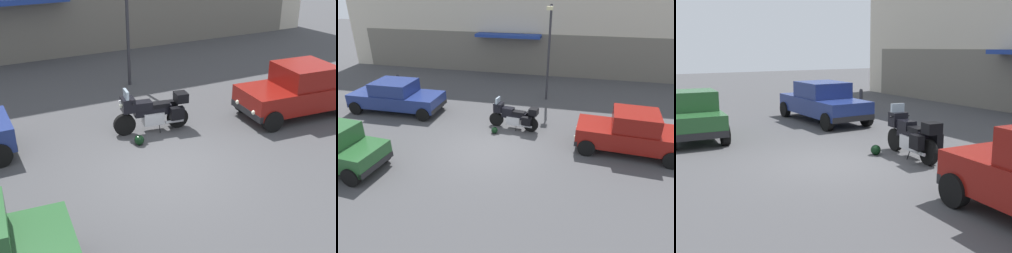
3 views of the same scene
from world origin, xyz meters
The scene contains 6 objects.
ground_plane centered at (0.00, 0.00, 0.00)m, with size 80.00×80.00×0.00m, color #424244.
motorcycle centered at (0.62, 2.12, 0.62)m, with size 2.26×0.89×1.36m.
helmet centered at (-0.11, 1.47, 0.14)m, with size 0.28×0.28×0.28m, color black.
car_sedan_far centered at (-5.52, 2.78, 0.78)m, with size 4.59×1.93×1.56m.
car_compact_side centered at (-4.72, -2.35, 0.77)m, with size 3.56×1.94×1.56m.
bollard_curbside centered at (-7.27, 5.75, 0.53)m, with size 0.16×0.16×0.99m.
Camera 3 is at (8.88, -5.01, 2.89)m, focal length 44.61 mm.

